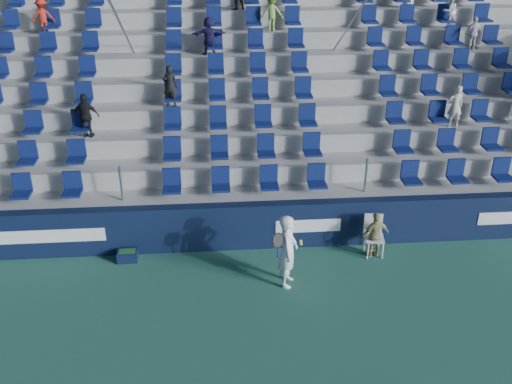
{
  "coord_description": "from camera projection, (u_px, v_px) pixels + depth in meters",
  "views": [
    {
      "loc": [
        -0.73,
        -8.94,
        7.66
      ],
      "look_at": [
        0.2,
        2.8,
        1.7
      ],
      "focal_mm": 40.0,
      "sensor_mm": 36.0,
      "label": 1
    }
  ],
  "objects": [
    {
      "name": "sponsor_wall",
      "position": [
        247.0,
        226.0,
        14.0
      ],
      "size": [
        24.0,
        0.32,
        1.2
      ],
      "color": "#0E1835",
      "rests_on": "ground"
    },
    {
      "name": "tennis_player",
      "position": [
        288.0,
        251.0,
        12.5
      ],
      "size": [
        0.69,
        0.71,
        1.74
      ],
      "color": "white",
      "rests_on": "ground"
    },
    {
      "name": "line_judge",
      "position": [
        375.0,
        235.0,
        13.64
      ],
      "size": [
        0.74,
        0.44,
        1.18
      ],
      "primitive_type": "imported",
      "rotation": [
        0.0,
        0.0,
        3.38
      ],
      "color": "tan",
      "rests_on": "ground"
    },
    {
      "name": "ground",
      "position": [
        257.0,
        330.0,
        11.46
      ],
      "size": [
        70.0,
        70.0,
        0.0
      ],
      "primitive_type": "plane",
      "color": "#2B6550",
      "rests_on": "ground"
    },
    {
      "name": "ball_bin",
      "position": [
        127.0,
        255.0,
        13.64
      ],
      "size": [
        0.48,
        0.32,
        0.27
      ],
      "color": "black",
      "rests_on": "ground"
    },
    {
      "name": "line_judge_chair",
      "position": [
        374.0,
        232.0,
        13.78
      ],
      "size": [
        0.5,
        0.52,
        1.02
      ],
      "color": "white",
      "rests_on": "ground"
    },
    {
      "name": "grandstand",
      "position": [
        236.0,
        102.0,
        17.83
      ],
      "size": [
        24.0,
        8.17,
        6.63
      ],
      "color": "#A8A9A3",
      "rests_on": "ground"
    }
  ]
}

